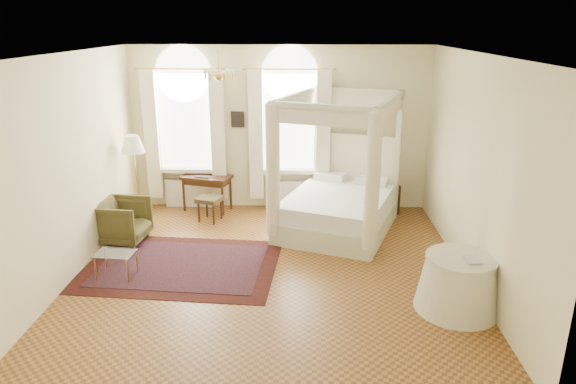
{
  "coord_description": "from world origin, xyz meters",
  "views": [
    {
      "loc": [
        0.49,
        -7.24,
        3.72
      ],
      "look_at": [
        0.25,
        0.4,
        1.17
      ],
      "focal_mm": 32.0,
      "sensor_mm": 36.0,
      "label": 1
    }
  ],
  "objects_px": {
    "writing_desk": "(207,181)",
    "coffee_table": "(115,255)",
    "floor_lamp": "(133,149)",
    "canopy_bed": "(338,201)",
    "nightstand": "(387,198)",
    "side_table": "(458,283)",
    "armchair": "(122,221)",
    "stool": "(210,201)"
  },
  "relations": [
    {
      "from": "floor_lamp",
      "to": "stool",
      "type": "bearing_deg",
      "value": 4.58
    },
    {
      "from": "nightstand",
      "to": "writing_desk",
      "type": "distance_m",
      "value": 3.71
    },
    {
      "from": "nightstand",
      "to": "writing_desk",
      "type": "bearing_deg",
      "value": 180.0
    },
    {
      "from": "armchair",
      "to": "floor_lamp",
      "type": "xyz_separation_m",
      "value": [
        0.0,
        0.93,
        1.08
      ]
    },
    {
      "from": "nightstand",
      "to": "coffee_table",
      "type": "height_order",
      "value": "nightstand"
    },
    {
      "from": "writing_desk",
      "to": "stool",
      "type": "distance_m",
      "value": 0.66
    },
    {
      "from": "canopy_bed",
      "to": "coffee_table",
      "type": "relative_size",
      "value": 4.51
    },
    {
      "from": "writing_desk",
      "to": "coffee_table",
      "type": "height_order",
      "value": "writing_desk"
    },
    {
      "from": "coffee_table",
      "to": "writing_desk",
      "type": "bearing_deg",
      "value": 73.74
    },
    {
      "from": "coffee_table",
      "to": "floor_lamp",
      "type": "distance_m",
      "value": 2.53
    },
    {
      "from": "nightstand",
      "to": "side_table",
      "type": "distance_m",
      "value": 3.75
    },
    {
      "from": "writing_desk",
      "to": "floor_lamp",
      "type": "xyz_separation_m",
      "value": [
        -1.21,
        -0.71,
        0.83
      ]
    },
    {
      "from": "canopy_bed",
      "to": "side_table",
      "type": "bearing_deg",
      "value": -61.95
    },
    {
      "from": "armchair",
      "to": "coffee_table",
      "type": "relative_size",
      "value": 1.37
    },
    {
      "from": "armchair",
      "to": "nightstand",
      "type": "bearing_deg",
      "value": -65.62
    },
    {
      "from": "nightstand",
      "to": "floor_lamp",
      "type": "xyz_separation_m",
      "value": [
        -4.9,
        -0.71,
        1.16
      ]
    },
    {
      "from": "stool",
      "to": "floor_lamp",
      "type": "bearing_deg",
      "value": -175.42
    },
    {
      "from": "armchair",
      "to": "stool",
      "type": "bearing_deg",
      "value": -46.84
    },
    {
      "from": "writing_desk",
      "to": "floor_lamp",
      "type": "relative_size",
      "value": 0.64
    },
    {
      "from": "nightstand",
      "to": "armchair",
      "type": "height_order",
      "value": "armchair"
    },
    {
      "from": "coffee_table",
      "to": "canopy_bed",
      "type": "bearing_deg",
      "value": 29.44
    },
    {
      "from": "canopy_bed",
      "to": "nightstand",
      "type": "height_order",
      "value": "canopy_bed"
    },
    {
      "from": "coffee_table",
      "to": "floor_lamp",
      "type": "height_order",
      "value": "floor_lamp"
    },
    {
      "from": "side_table",
      "to": "nightstand",
      "type": "bearing_deg",
      "value": 95.78
    },
    {
      "from": "canopy_bed",
      "to": "coffee_table",
      "type": "bearing_deg",
      "value": -150.56
    },
    {
      "from": "floor_lamp",
      "to": "side_table",
      "type": "distance_m",
      "value": 6.18
    },
    {
      "from": "canopy_bed",
      "to": "writing_desk",
      "type": "bearing_deg",
      "value": 159.12
    },
    {
      "from": "armchair",
      "to": "side_table",
      "type": "xyz_separation_m",
      "value": [
        5.28,
        -2.09,
        -0.01
      ]
    },
    {
      "from": "coffee_table",
      "to": "floor_lamp",
      "type": "xyz_separation_m",
      "value": [
        -0.35,
        2.25,
        1.11
      ]
    },
    {
      "from": "canopy_bed",
      "to": "nightstand",
      "type": "distance_m",
      "value": 1.49
    },
    {
      "from": "canopy_bed",
      "to": "writing_desk",
      "type": "relative_size",
      "value": 2.56
    },
    {
      "from": "nightstand",
      "to": "floor_lamp",
      "type": "bearing_deg",
      "value": -171.76
    },
    {
      "from": "nightstand",
      "to": "coffee_table",
      "type": "bearing_deg",
      "value": -146.98
    },
    {
      "from": "floor_lamp",
      "to": "side_table",
      "type": "bearing_deg",
      "value": -29.76
    },
    {
      "from": "coffee_table",
      "to": "stool",
      "type": "bearing_deg",
      "value": 66.61
    },
    {
      "from": "canopy_bed",
      "to": "floor_lamp",
      "type": "distance_m",
      "value": 3.94
    },
    {
      "from": "writing_desk",
      "to": "floor_lamp",
      "type": "bearing_deg",
      "value": -149.6
    },
    {
      "from": "nightstand",
      "to": "floor_lamp",
      "type": "relative_size",
      "value": 0.35
    },
    {
      "from": "armchair",
      "to": "side_table",
      "type": "relative_size",
      "value": 0.75
    },
    {
      "from": "canopy_bed",
      "to": "writing_desk",
      "type": "height_order",
      "value": "canopy_bed"
    },
    {
      "from": "stool",
      "to": "coffee_table",
      "type": "distance_m",
      "value": 2.57
    },
    {
      "from": "canopy_bed",
      "to": "floor_lamp",
      "type": "bearing_deg",
      "value": 175.7
    }
  ]
}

